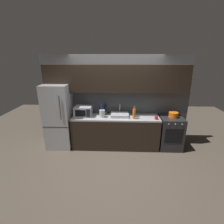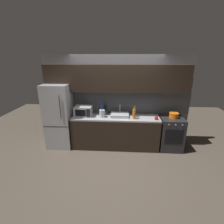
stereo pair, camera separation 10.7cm
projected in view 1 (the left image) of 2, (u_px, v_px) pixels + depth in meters
The scene contains 14 objects.
ground_plane at pixel (114, 165), 3.88m from camera, with size 10.00×10.00×0.00m, color #4C4238.
back_wall at pixel (116, 91), 4.52m from camera, with size 4.09×0.44×2.50m.
counter_run at pixel (115, 132), 4.59m from camera, with size 2.35×0.60×0.90m.
refrigerator at pixel (59, 116), 4.51m from camera, with size 0.68×0.69×1.77m.
oven_range at pixel (170, 133), 4.54m from camera, with size 0.60×0.62×0.90m.
microwave at pixel (83, 111), 4.45m from camera, with size 0.46×0.35×0.27m.
sink_basin at pixel (120, 115), 4.46m from camera, with size 0.48×0.38×0.30m.
kettle at pixel (102, 114), 4.37m from camera, with size 0.19×0.15×0.22m.
wine_bottle_green at pixel (135, 112), 4.39m from camera, with size 0.07×0.07×0.31m.
wine_bottle_orange at pixel (134, 114), 4.26m from camera, with size 0.08×0.08×0.33m.
wine_bottle_blue at pixel (102, 109), 4.58m from camera, with size 0.08×0.08×0.36m.
wine_bottle_dark at pixel (106, 110), 4.55m from camera, with size 0.07×0.07×0.34m.
mug_red at pixel (156, 118), 4.24m from camera, with size 0.08×0.08×0.09m, color #A82323.
cooking_pot at pixel (173, 115), 4.37m from camera, with size 0.24×0.24×0.14m.
Camera 1 is at (0.07, -3.28, 2.44)m, focal length 26.40 mm.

